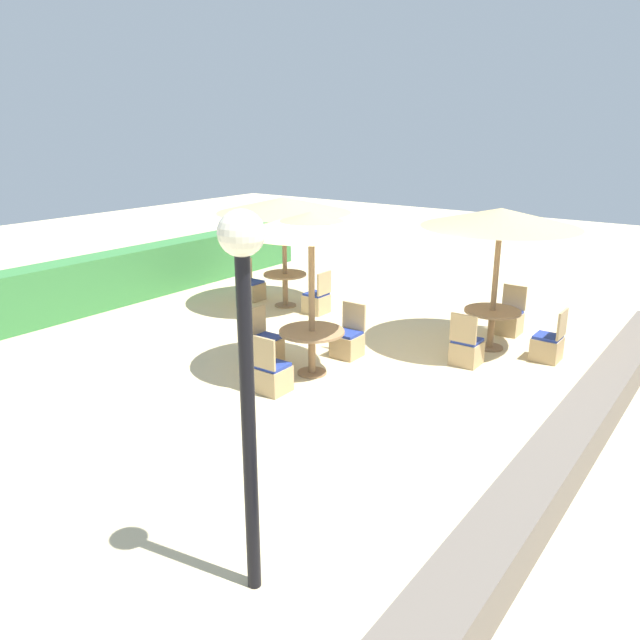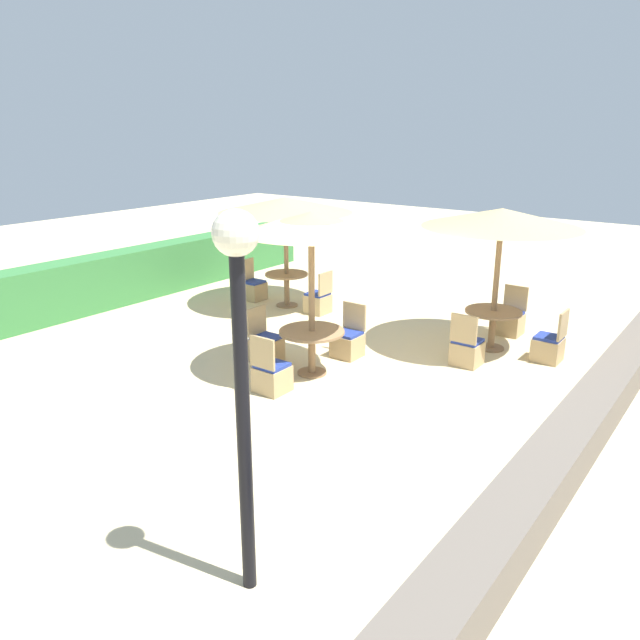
# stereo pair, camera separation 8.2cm
# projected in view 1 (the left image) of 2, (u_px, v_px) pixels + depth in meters

# --- Properties ---
(ground_plane) EXTENTS (40.00, 40.00, 0.00)m
(ground_plane) POSITION_uv_depth(u_px,v_px,m) (350.00, 380.00, 9.93)
(ground_plane) COLOR beige
(hedge_row) EXTENTS (13.00, 0.70, 1.17)m
(hedge_row) POSITION_uv_depth(u_px,v_px,m) (92.00, 284.00, 13.53)
(hedge_row) COLOR #387A3D
(hedge_row) RESTS_ON ground_plane
(stone_border) EXTENTS (10.00, 0.56, 0.52)m
(stone_border) POSITION_uv_depth(u_px,v_px,m) (582.00, 425.00, 7.89)
(stone_border) COLOR #6B6056
(stone_border) RESTS_ON ground_plane
(lamp_post) EXTENTS (0.36, 0.36, 3.32)m
(lamp_post) POSITION_uv_depth(u_px,v_px,m) (245.00, 334.00, 4.83)
(lamp_post) COLOR black
(lamp_post) RESTS_ON ground_plane
(parasol_front_right) EXTENTS (2.72, 2.72, 2.54)m
(parasol_front_right) POSITION_uv_depth(u_px,v_px,m) (501.00, 218.00, 10.65)
(parasol_front_right) COLOR #93704C
(parasol_front_right) RESTS_ON ground_plane
(round_table_front_right) EXTENTS (1.00, 1.00, 0.72)m
(round_table_front_right) POSITION_uv_depth(u_px,v_px,m) (492.00, 319.00, 11.20)
(round_table_front_right) COLOR #93704C
(round_table_front_right) RESTS_ON ground_plane
(patio_chair_front_right_east) EXTENTS (0.46, 0.46, 0.93)m
(patio_chair_front_right_east) POSITION_uv_depth(u_px,v_px,m) (509.00, 321.00, 12.08)
(patio_chair_front_right_east) COLOR tan
(patio_chair_front_right_east) RESTS_ON ground_plane
(patio_chair_front_right_south) EXTENTS (0.46, 0.46, 0.93)m
(patio_chair_front_right_south) POSITION_uv_depth(u_px,v_px,m) (548.00, 346.00, 10.71)
(patio_chair_front_right_south) COLOR tan
(patio_chair_front_right_south) RESTS_ON ground_plane
(patio_chair_front_right_west) EXTENTS (0.46, 0.46, 0.93)m
(patio_chair_front_right_west) POSITION_uv_depth(u_px,v_px,m) (466.00, 350.00, 10.52)
(patio_chair_front_right_west) COLOR tan
(patio_chair_front_right_west) RESTS_ON ground_plane
(parasol_back_right) EXTENTS (2.89, 2.89, 2.41)m
(parasol_back_right) POSITION_uv_depth(u_px,v_px,m) (284.00, 205.00, 13.31)
(parasol_back_right) COLOR #93704C
(parasol_back_right) RESTS_ON ground_plane
(round_table_back_right) EXTENTS (0.95, 0.95, 0.75)m
(round_table_back_right) POSITION_uv_depth(u_px,v_px,m) (285.00, 282.00, 13.82)
(round_table_back_right) COLOR #93704C
(round_table_back_right) RESTS_ON ground_plane
(patio_chair_back_right_south) EXTENTS (0.46, 0.46, 0.93)m
(patio_chair_back_right_south) POSITION_uv_depth(u_px,v_px,m) (317.00, 301.00, 13.39)
(patio_chair_back_right_south) COLOR tan
(patio_chair_back_right_south) RESTS_ON ground_plane
(patio_chair_back_right_north) EXTENTS (0.46, 0.46, 0.93)m
(patio_chair_back_right_north) POSITION_uv_depth(u_px,v_px,m) (252.00, 289.00, 14.41)
(patio_chair_back_right_north) COLOR tan
(patio_chair_back_right_north) RESTS_ON ground_plane
(parasol_center) EXTENTS (2.23, 2.23, 2.64)m
(parasol_center) POSITION_uv_depth(u_px,v_px,m) (311.00, 223.00, 9.47)
(parasol_center) COLOR #93704C
(parasol_center) RESTS_ON ground_plane
(round_table_center) EXTENTS (1.06, 1.06, 0.74)m
(round_table_center) POSITION_uv_depth(u_px,v_px,m) (312.00, 340.00, 10.04)
(round_table_center) COLOR #93704C
(round_table_center) RESTS_ON ground_plane
(patio_chair_center_east) EXTENTS (0.46, 0.46, 0.93)m
(patio_chair_center_east) POSITION_uv_depth(u_px,v_px,m) (348.00, 342.00, 10.90)
(patio_chair_center_east) COLOR tan
(patio_chair_center_east) RESTS_ON ground_plane
(patio_chair_center_west) EXTENTS (0.46, 0.46, 0.93)m
(patio_chair_center_west) POSITION_uv_depth(u_px,v_px,m) (272.00, 376.00, 9.44)
(patio_chair_center_west) COLOR tan
(patio_chair_center_west) RESTS_ON ground_plane
(patio_chair_center_north) EXTENTS (0.46, 0.46, 0.93)m
(patio_chair_center_north) POSITION_uv_depth(u_px,v_px,m) (265.00, 346.00, 10.68)
(patio_chair_center_north) COLOR tan
(patio_chair_center_north) RESTS_ON ground_plane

